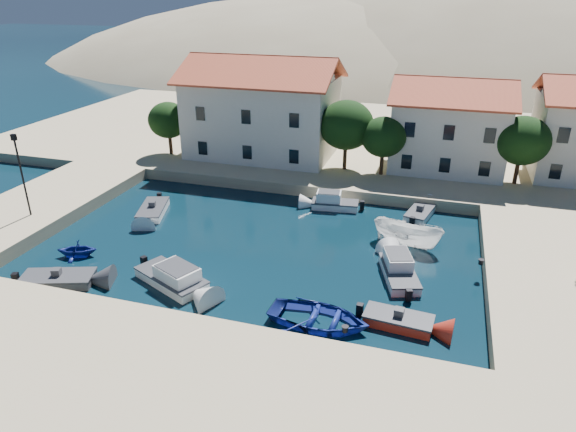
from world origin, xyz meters
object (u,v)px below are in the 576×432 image
object	(u,v)px
building_left	(262,105)
cabin_cruiser_east	(399,271)
building_mid	(450,123)
cabin_cruiser_south	(171,277)
lamppost	(20,167)
boat_east	(406,245)
rowboat_south	(318,324)

from	to	relation	value
building_left	cabin_cruiser_east	world-z (taller)	building_left
building_mid	cabin_cruiser_south	size ratio (longest dim) A/B	1.95
cabin_cruiser_south	lamppost	bearing A→B (deg)	-171.74
boat_east	lamppost	bearing A→B (deg)	116.22
building_left	lamppost	size ratio (longest dim) A/B	2.36
building_left	cabin_cruiser_south	bearing A→B (deg)	-83.88
cabin_cruiser_east	building_left	bearing A→B (deg)	21.47
rowboat_south	boat_east	bearing A→B (deg)	-16.15
rowboat_south	building_mid	bearing A→B (deg)	-9.40
cabin_cruiser_south	cabin_cruiser_east	world-z (taller)	same
lamppost	cabin_cruiser_south	bearing A→B (deg)	-16.63
building_left	building_mid	size ratio (longest dim) A/B	1.40
lamppost	cabin_cruiser_south	size ratio (longest dim) A/B	1.16
cabin_cruiser_south	boat_east	distance (m)	16.37
cabin_cruiser_south	boat_east	bearing A→B (deg)	60.01
cabin_cruiser_east	cabin_cruiser_south	bearing A→B (deg)	91.82
cabin_cruiser_south	building_mid	bearing A→B (deg)	83.46
building_left	boat_east	size ratio (longest dim) A/B	2.92
building_mid	lamppost	distance (m)	36.21
cabin_cruiser_east	rowboat_south	bearing A→B (deg)	131.66
lamppost	rowboat_south	world-z (taller)	lamppost
building_mid	lamppost	xyz separation A→B (m)	(-29.50, -21.00, -0.47)
building_left	building_mid	bearing A→B (deg)	3.18
lamppost	boat_east	size ratio (longest dim) A/B	1.24
rowboat_south	cabin_cruiser_east	world-z (taller)	cabin_cruiser_east
building_mid	cabin_cruiser_east	xyz separation A→B (m)	(-2.08, -20.46, -4.75)
rowboat_south	building_left	bearing A→B (deg)	28.31
building_mid	boat_east	xyz separation A→B (m)	(-2.02, -15.79, -5.22)
cabin_cruiser_south	rowboat_south	bearing A→B (deg)	16.50
building_mid	rowboat_south	xyz separation A→B (m)	(-5.73, -26.64, -5.22)
lamppost	building_mid	bearing A→B (deg)	35.45
cabin_cruiser_east	boat_east	world-z (taller)	cabin_cruiser_east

